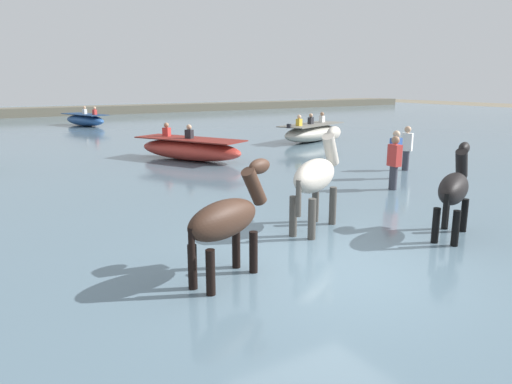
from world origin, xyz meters
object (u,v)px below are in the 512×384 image
boat_near_starboard (312,133)px  person_spectator_far (406,151)px  person_wading_mid (395,158)px  horse_lead_pinto (316,178)px  boat_distant_west (190,149)px  horse_flank_black (454,190)px  person_onlooker_left (394,167)px  horse_trailing_dark_bay (227,221)px  boat_distant_east (85,120)px

boat_near_starboard → person_spectator_far: 7.56m
person_wading_mid → horse_lead_pinto: bearing=-152.6°
boat_distant_west → person_wading_mid: bearing=-59.9°
horse_flank_black → person_spectator_far: 6.53m
horse_flank_black → boat_distant_west: size_ratio=0.43×
horse_lead_pinto → person_onlooker_left: 4.07m
boat_distant_west → person_wading_mid: size_ratio=2.64×
person_onlooker_left → horse_lead_pinto: bearing=-157.4°
horse_trailing_dark_bay → person_onlooker_left: bearing=23.7°
horse_flank_black → boat_distant_east: (-0.50, 25.69, -0.46)m
horse_trailing_dark_bay → boat_distant_west: bearing=68.7°
boat_distant_west → person_spectator_far: bearing=-47.8°
horse_lead_pinto → horse_trailing_dark_bay: size_ratio=1.13×
horse_lead_pinto → person_onlooker_left: size_ratio=1.29×
boat_distant_east → boat_distant_west: size_ratio=0.91×
boat_distant_east → boat_near_starboard: bearing=-62.9°
horse_trailing_dark_bay → boat_distant_east: (3.74, 25.27, -0.46)m
boat_near_starboard → horse_trailing_dark_bay: bearing=-132.5°
boat_near_starboard → person_wading_mid: bearing=-112.9°
horse_trailing_dark_bay → horse_flank_black: (4.24, -0.42, 0.00)m
horse_flank_black → person_spectator_far: size_ratio=1.15×
horse_flank_black → horse_trailing_dark_bay: bearing=174.3°
horse_lead_pinto → boat_distant_east: 24.14m
horse_lead_pinto → boat_distant_west: size_ratio=0.49×
horse_trailing_dark_bay → boat_distant_east: size_ratio=0.47×
boat_distant_east → boat_distant_west: (0.06, -15.53, 0.01)m
boat_distant_east → horse_lead_pinto: bearing=-93.0°
horse_flank_black → boat_distant_east: size_ratio=0.47×
horse_flank_black → boat_distant_west: bearing=92.5°
horse_flank_black → person_wading_mid: (3.07, 4.10, -0.24)m
horse_lead_pinto → person_spectator_far: (6.14, 3.25, -0.38)m
horse_trailing_dark_bay → boat_distant_west: size_ratio=0.43×
horse_trailing_dark_bay → person_wading_mid: bearing=26.7°
boat_distant_east → person_spectator_far: person_spectator_far is taller
horse_trailing_dark_bay → boat_near_starboard: bearing=47.5°
horse_flank_black → person_wading_mid: 5.13m
person_spectator_far → person_onlooker_left: same height
horse_trailing_dark_bay → horse_flank_black: bearing=-5.7°
horse_lead_pinto → horse_flank_black: (1.77, -1.59, -0.14)m
horse_trailing_dark_bay → boat_distant_west: (3.80, 9.73, -0.44)m
horse_flank_black → boat_near_starboard: (6.45, 12.11, -0.42)m
horse_lead_pinto → horse_flank_black: 2.38m
boat_distant_west → person_spectator_far: person_spectator_far is taller
horse_lead_pinto → person_onlooker_left: bearing=22.6°
boat_distant_east → person_spectator_far: 21.41m
horse_lead_pinto → boat_distant_east: size_ratio=0.54×
horse_lead_pinto → boat_distant_east: (1.26, 24.10, -0.60)m
person_spectator_far → horse_flank_black: bearing=-132.1°
boat_distant_east → person_wading_mid: person_wading_mid is taller
horse_trailing_dark_bay → person_spectator_far: size_ratio=1.14×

